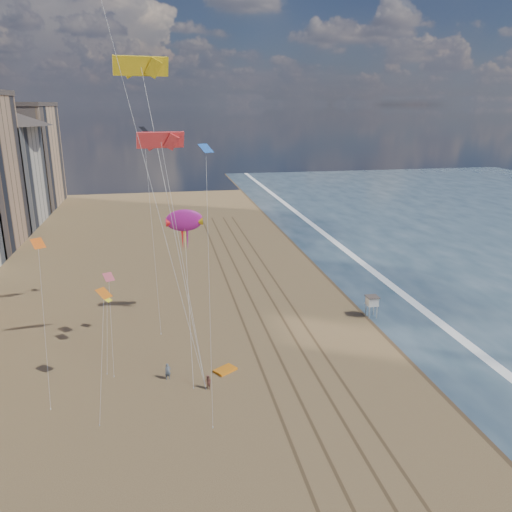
{
  "coord_description": "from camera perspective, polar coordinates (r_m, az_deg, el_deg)",
  "views": [
    {
      "loc": [
        -10.42,
        -28.4,
        26.32
      ],
      "look_at": [
        -0.04,
        26.0,
        9.5
      ],
      "focal_mm": 35.0,
      "sensor_mm": 36.0,
      "label": 1
    }
  ],
  "objects": [
    {
      "name": "ground",
      "position": [
        40.1,
        7.73,
        -24.31
      ],
      "size": [
        260.0,
        260.0,
        0.0
      ],
      "primitive_type": "plane",
      "color": "brown",
      "rests_on": "ground"
    },
    {
      "name": "wet_sand",
      "position": [
        78.98,
        11.77,
        -2.94
      ],
      "size": [
        260.0,
        260.0,
        0.0
      ],
      "primitive_type": "plane",
      "color": "#42301E",
      "rests_on": "ground"
    },
    {
      "name": "foam",
      "position": [
        80.63,
        14.53,
        -2.72
      ],
      "size": [
        260.0,
        260.0,
        0.0
      ],
      "primitive_type": "plane",
      "color": "white",
      "rests_on": "ground"
    },
    {
      "name": "tracks",
      "position": [
        65.36,
        1.59,
        -6.85
      ],
      "size": [
        7.68,
        120.0,
        0.01
      ],
      "color": "brown",
      "rests_on": "ground"
    },
    {
      "name": "lifeguard_stand",
      "position": [
        65.92,
        13.12,
        -5.04
      ],
      "size": [
        1.58,
        1.58,
        2.85
      ],
      "color": "silver",
      "rests_on": "ground"
    },
    {
      "name": "grounded_kite",
      "position": [
        52.84,
        -3.53,
        -12.86
      ],
      "size": [
        2.58,
        2.35,
        0.25
      ],
      "primitive_type": "cube",
      "rotation": [
        0.0,
        0.0,
        0.59
      ],
      "color": "orange",
      "rests_on": "ground"
    },
    {
      "name": "show_kite",
      "position": [
        61.53,
        -8.2,
        4.01
      ],
      "size": [
        4.53,
        9.11,
        20.87
      ],
      "color": "#A71984",
      "rests_on": "ground"
    },
    {
      "name": "kite_flyer_a",
      "position": [
        51.78,
        -10.05,
        -12.87
      ],
      "size": [
        0.72,
        0.61,
        1.69
      ],
      "primitive_type": "imported",
      "rotation": [
        0.0,
        0.0,
        0.39
      ],
      "color": "slate",
      "rests_on": "ground"
    },
    {
      "name": "kite_flyer_b",
      "position": [
        49.67,
        -5.49,
        -14.19
      ],
      "size": [
        0.88,
        0.91,
        1.49
      ],
      "primitive_type": "imported",
      "rotation": [
        0.0,
        0.0,
        -0.95
      ],
      "color": "#8E5248",
      "rests_on": "ground"
    },
    {
      "name": "parafoils",
      "position": [
        54.11,
        -14.81,
        23.63
      ],
      "size": [
        11.25,
        9.83,
        22.17
      ],
      "color": "black",
      "rests_on": "ground"
    },
    {
      "name": "small_kites",
      "position": [
        53.24,
        -15.86,
        2.53
      ],
      "size": [
        18.52,
        19.08,
        19.95
      ],
      "color": "black",
      "rests_on": "ground"
    }
  ]
}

